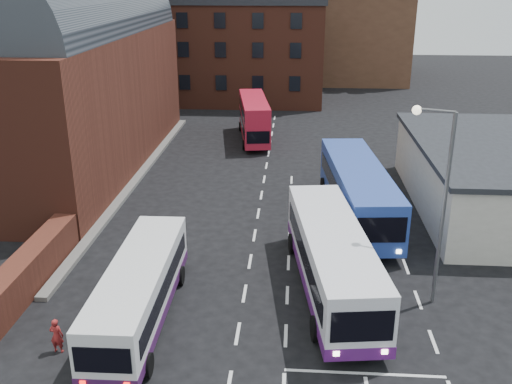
# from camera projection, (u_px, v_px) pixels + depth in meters

# --- Properties ---
(ground) EXTENTS (180.00, 180.00, 0.00)m
(ground) POSITION_uv_depth(u_px,v_px,m) (240.00, 323.00, 24.43)
(ground) COLOR black
(railway_station) EXTENTS (12.00, 28.00, 16.00)m
(railway_station) POSITION_uv_depth(u_px,v_px,m) (59.00, 66.00, 42.31)
(railway_station) COLOR #602B1E
(railway_station) RESTS_ON ground
(forecourt_wall) EXTENTS (1.20, 10.00, 1.80)m
(forecourt_wall) POSITION_uv_depth(u_px,v_px,m) (27.00, 273.00, 26.65)
(forecourt_wall) COLOR #602B1E
(forecourt_wall) RESTS_ON ground
(cream_building) EXTENTS (10.40, 16.40, 4.25)m
(cream_building) POSITION_uv_depth(u_px,v_px,m) (499.00, 176.00, 35.72)
(cream_building) COLOR beige
(cream_building) RESTS_ON ground
(brick_terrace) EXTENTS (22.00, 10.00, 11.00)m
(brick_terrace) POSITION_uv_depth(u_px,v_px,m) (226.00, 53.00, 65.74)
(brick_terrace) COLOR brown
(brick_terrace) RESTS_ON ground
(castle_keep) EXTENTS (22.00, 22.00, 12.00)m
(castle_keep) POSITION_uv_depth(u_px,v_px,m) (324.00, 33.00, 83.42)
(castle_keep) COLOR brown
(castle_keep) RESTS_ON ground
(bus_white_outbound) EXTENTS (2.63, 10.03, 2.73)m
(bus_white_outbound) POSITION_uv_depth(u_px,v_px,m) (139.00, 288.00, 24.02)
(bus_white_outbound) COLOR white
(bus_white_outbound) RESTS_ON ground
(bus_white_inbound) EXTENTS (4.17, 11.94, 3.19)m
(bus_white_inbound) POSITION_uv_depth(u_px,v_px,m) (332.00, 256.00, 26.16)
(bus_white_inbound) COLOR white
(bus_white_inbound) RESTS_ON ground
(bus_blue) EXTENTS (3.99, 12.62, 3.39)m
(bus_blue) POSITION_uv_depth(u_px,v_px,m) (358.00, 189.00, 34.04)
(bus_blue) COLOR #2A47A5
(bus_blue) RESTS_ON ground
(bus_red_double) EXTENTS (3.49, 9.64, 3.77)m
(bus_red_double) POSITION_uv_depth(u_px,v_px,m) (254.00, 118.00, 50.75)
(bus_red_double) COLOR red
(bus_red_double) RESTS_ON ground
(street_lamp) EXTENTS (1.73, 0.82, 8.94)m
(street_lamp) POSITION_uv_depth(u_px,v_px,m) (438.00, 190.00, 24.17)
(street_lamp) COLOR slate
(street_lamp) RESTS_ON ground
(pedestrian_red) EXTENTS (0.55, 0.37, 1.48)m
(pedestrian_red) POSITION_uv_depth(u_px,v_px,m) (57.00, 336.00, 22.29)
(pedestrian_red) COLOR maroon
(pedestrian_red) RESTS_ON ground
(pedestrian_beige) EXTENTS (1.03, 0.96, 1.69)m
(pedestrian_beige) POSITION_uv_depth(u_px,v_px,m) (135.00, 327.00, 22.67)
(pedestrian_beige) COLOR tan
(pedestrian_beige) RESTS_ON ground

